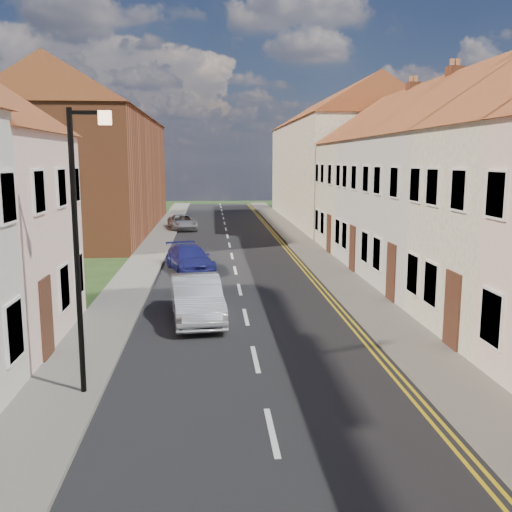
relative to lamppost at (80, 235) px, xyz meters
name	(u,v)px	position (x,y,z in m)	size (l,w,h in m)	color
road	(240,290)	(3.81, 10.00, -3.53)	(7.00, 90.00, 0.02)	black
pavement_left	(127,290)	(-0.59, 10.00, -3.48)	(1.80, 90.00, 0.12)	slate
pavement_right	(349,287)	(8.21, 10.00, -3.48)	(1.80, 90.00, 0.12)	slate
cottage_r_pink	(487,176)	(13.11, 8.90, 0.94)	(8.30, 6.00, 9.00)	#B3B1A9
cottage_r_white_far	(432,173)	(13.11, 14.30, 0.94)	(8.30, 5.20, 9.00)	#B3B1A9
cottage_r_cream_far	(395,171)	(13.11, 19.70, 0.94)	(8.30, 6.00, 9.00)	#A8A78D
block_right_far	(336,157)	(13.11, 35.00, 1.76)	(8.30, 24.20, 10.50)	#A8A78D
block_left_far	(95,157)	(-5.49, 30.00, 1.76)	(8.30, 24.20, 10.50)	brown
lamppost	(80,235)	(0.00, 0.00, 0.00)	(0.88, 0.15, 6.00)	black
car_mid	(197,299)	(2.23, 5.83, -2.83)	(1.50, 4.31, 1.42)	silver
car_far	(190,259)	(1.72, 14.00, -2.95)	(1.66, 4.09, 1.19)	navy
car_distant	(182,222)	(0.61, 30.00, -2.98)	(1.85, 4.02, 1.12)	#989A9F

